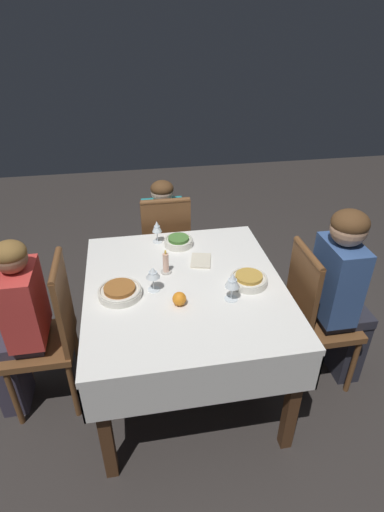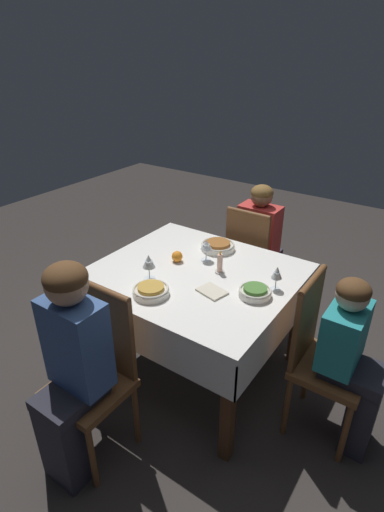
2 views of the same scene
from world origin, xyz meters
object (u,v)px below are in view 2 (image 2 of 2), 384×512
bowl_south (151,290)px  bowl_north (218,246)px  chair_east (320,353)px  dining_table (194,286)px  candle_centerpiece (220,265)px  napkin_red_folded (212,291)px  wine_glass_east (277,273)px  person_adult_denim (70,363)px  person_child_red (261,244)px  person_child_teal (352,360)px  chair_south (97,368)px  wine_glass_north (206,246)px  wine_glass_south (149,262)px  chair_north (251,260)px  bowl_east (255,292)px  orange_fruit (177,256)px

bowl_south → bowl_north: 0.68m
chair_east → bowl_south: 0.97m
dining_table → bowl_south: bearing=-99.2°
bowl_north → candle_centerpiece: 0.31m
chair_east → napkin_red_folded: chair_east is taller
wine_glass_east → bowl_north: 0.59m
person_adult_denim → bowl_south: bearing=86.6°
person_child_red → person_child_teal: bearing=137.0°
person_child_teal → bowl_south: size_ratio=4.97×
person_adult_denim → bowl_north: person_adult_denim is taller
chair_south → wine_glass_north: 0.98m
chair_south → candle_centerpiece: bearing=75.5°
wine_glass_south → chair_east: bearing=13.4°
chair_north → chair_south: bearing=85.9°
chair_north → bowl_north: size_ratio=4.23×
chair_north → bowl_east: 0.91m
bowl_south → bowl_north: bearing=89.0°
wine_glass_south → person_adult_denim: bearing=-83.0°
candle_centerpiece → orange_fruit: 0.30m
wine_glass_south → wine_glass_north: bearing=69.1°
bowl_east → orange_fruit: orange_fruit is taller
person_child_red → bowl_north: size_ratio=4.84×
napkin_red_folded → candle_centerpiece: bearing=110.5°
person_child_teal → wine_glass_north: (-0.99, 0.15, 0.31)m
person_child_red → dining_table: bearing=88.8°
bowl_east → bowl_north: (-0.46, 0.37, -0.00)m
bowl_north → chair_north: bearing=81.2°
person_child_teal → orange_fruit: person_child_teal is taller
bowl_north → wine_glass_north: bearing=-83.8°
person_child_teal → person_child_red: (-0.95, 0.88, 0.05)m
chair_south → wine_glass_north: bearing=86.0°
person_adult_denim → bowl_south: (0.03, 0.55, 0.12)m
chair_north → person_child_red: size_ratio=0.87×
chair_north → person_child_teal: bearing=142.5°
person_adult_denim → bowl_east: person_adult_denim is taller
candle_centerpiece → napkin_red_folded: (0.08, -0.21, -0.05)m
orange_fruit → wine_glass_east: bearing=4.0°
chair_north → bowl_south: bearing=86.1°
orange_fruit → candle_centerpiece: bearing=6.3°
bowl_south → napkin_red_folded: bearing=38.9°
person_adult_denim → orange_fruit: person_adult_denim is taller
wine_glass_east → candle_centerpiece: size_ratio=0.99×
person_adult_denim → wine_glass_south: (-0.08, 0.68, 0.21)m
chair_north → candle_centerpiece: (0.11, -0.66, 0.29)m
chair_south → orange_fruit: size_ratio=13.54×
chair_north → candle_centerpiece: 0.73m
chair_south → chair_north: same height
chair_south → bowl_south: size_ratio=4.73×
person_child_red → wine_glass_east: size_ratio=7.46×
bowl_east → bowl_south: bearing=-146.6°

